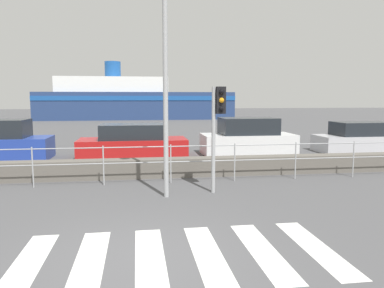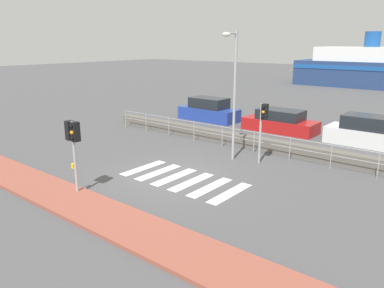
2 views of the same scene
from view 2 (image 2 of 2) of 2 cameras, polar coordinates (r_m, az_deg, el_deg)
The scene contains 11 objects.
ground_plane at distance 15.38m, azimuth -3.16°, elevation -4.91°, with size 160.00×160.00×0.00m, color #4C4C4F.
sidewalk_brick at distance 12.85m, azimuth -15.66°, elevation -9.38°, with size 24.00×1.80×0.12m.
crosswalk at distance 15.00m, azimuth -1.41°, elevation -5.41°, with size 4.95×2.40×0.01m.
seawall at distance 19.86m, azimuth 8.28°, elevation 0.48°, with size 18.88×0.55×0.58m.
harbor_fence at distance 19.02m, azimuth 6.98°, elevation 1.27°, with size 17.03×0.04×1.12m.
traffic_light_near at distance 13.60m, azimuth -17.67°, elevation 0.87°, with size 0.58×0.41×2.67m.
traffic_light_far at distance 16.69m, azimuth 10.76°, elevation 3.60°, with size 0.34×0.32×2.72m.
streetlamp at distance 16.75m, azimuth 6.22°, elevation 9.39°, with size 0.32×1.04×5.81m.
parked_car_blue at distance 26.27m, azimuth 2.58°, elevation 5.10°, with size 4.26×1.75×1.59m.
parked_car_red at distance 23.54m, azimuth 13.28°, elevation 3.27°, with size 4.45×1.82×1.36m.
parked_car_white at distance 21.90m, azimuth 25.01°, elevation 1.61°, with size 3.99×1.81×1.58m.
Camera 2 is at (9.72, -10.68, 5.29)m, focal length 35.00 mm.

